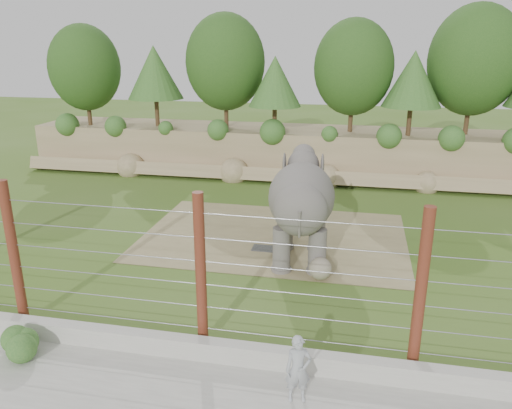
% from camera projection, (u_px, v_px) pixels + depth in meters
% --- Properties ---
extents(ground, '(90.00, 90.00, 0.00)m').
position_uv_depth(ground, '(244.00, 268.00, 16.63)').
color(ground, '#406719').
rests_on(ground, ground).
extents(back_embankment, '(30.00, 5.52, 8.77)m').
position_uv_depth(back_embankment, '(306.00, 103.00, 27.06)').
color(back_embankment, '#8A7752').
rests_on(back_embankment, ground).
extents(dirt_patch, '(10.00, 7.00, 0.02)m').
position_uv_depth(dirt_patch, '(274.00, 236.00, 19.32)').
color(dirt_patch, '#8B7C52').
rests_on(dirt_patch, ground).
extents(drain_grate, '(1.00, 0.60, 0.03)m').
position_uv_depth(drain_grate, '(266.00, 248.00, 18.13)').
color(drain_grate, '#262628').
rests_on(drain_grate, dirt_patch).
extents(elephant, '(2.27, 4.55, 3.56)m').
position_uv_depth(elephant, '(301.00, 211.00, 16.72)').
color(elephant, '#66615B').
rests_on(elephant, ground).
extents(stone_ball, '(0.72, 0.72, 0.72)m').
position_uv_depth(stone_ball, '(320.00, 269.00, 15.74)').
color(stone_ball, gray).
rests_on(stone_ball, dirt_patch).
extents(retaining_wall, '(26.00, 0.35, 0.50)m').
position_uv_depth(retaining_wall, '(197.00, 348.00, 11.90)').
color(retaining_wall, '#A7A59B').
rests_on(retaining_wall, ground).
extents(barrier_fence, '(20.26, 0.26, 4.00)m').
position_uv_depth(barrier_fence, '(201.00, 273.00, 11.82)').
color(barrier_fence, '#5F2519').
rests_on(barrier_fence, ground).
extents(walkway_shrub, '(0.74, 0.74, 0.74)m').
position_uv_depth(walkway_shrub, '(22.00, 342.00, 11.90)').
color(walkway_shrub, '#306328').
rests_on(walkway_shrub, walkway).
extents(zookeeper, '(0.62, 0.49, 1.51)m').
position_uv_depth(zookeeper, '(298.00, 369.00, 10.33)').
color(zookeeper, silver).
rests_on(zookeeper, walkway).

